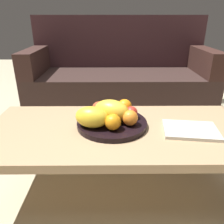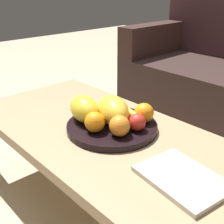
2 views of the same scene
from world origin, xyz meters
name	(u,v)px [view 1 (image 1 of 2)]	position (x,y,z in m)	size (l,w,h in m)	color
ground_plane	(117,190)	(0.00, 0.00, 0.00)	(8.00, 8.00, 0.00)	#B6A98A
coffee_table	(118,136)	(0.00, 0.00, 0.35)	(1.29, 0.58, 0.39)	tan
couch	(119,80)	(0.05, 1.18, 0.30)	(1.70, 0.70, 0.90)	#30201D
fruit_bowl	(112,123)	(-0.03, 0.03, 0.40)	(0.35, 0.35, 0.03)	black
melon_large_front	(112,111)	(-0.03, 0.04, 0.47)	(0.18, 0.11, 0.11)	yellow
melon_smaller_beside	(92,117)	(-0.12, -0.03, 0.46)	(0.16, 0.10, 0.10)	yellow
orange_front	(130,118)	(0.06, -0.01, 0.45)	(0.08, 0.08, 0.08)	orange
orange_left	(113,122)	(-0.02, -0.06, 0.45)	(0.08, 0.08, 0.08)	orange
orange_right	(125,106)	(0.04, 0.13, 0.45)	(0.08, 0.08, 0.08)	orange
apple_front	(99,108)	(-0.10, 0.11, 0.45)	(0.07, 0.07, 0.07)	#AC4928
apple_left	(131,113)	(0.07, 0.06, 0.44)	(0.06, 0.06, 0.06)	red
banana_bunch	(113,111)	(-0.02, 0.10, 0.44)	(0.17, 0.13, 0.06)	gold
magazine	(190,130)	(0.34, -0.03, 0.40)	(0.25, 0.18, 0.02)	beige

